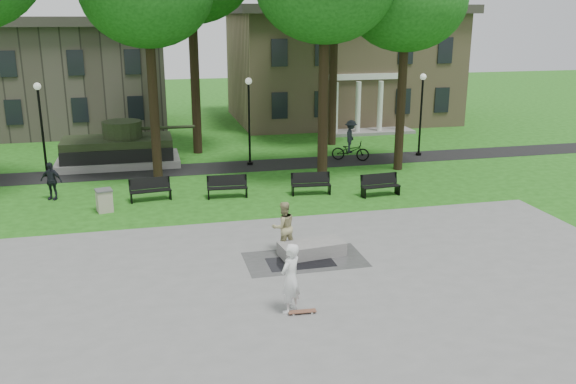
# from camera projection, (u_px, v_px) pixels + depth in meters

# --- Properties ---
(ground) EXTENTS (120.00, 120.00, 0.00)m
(ground) POSITION_uv_depth(u_px,v_px,m) (295.00, 245.00, 21.83)
(ground) COLOR #1E4F12
(ground) RESTS_ON ground
(plaza) EXTENTS (22.00, 16.00, 0.02)m
(plaza) POSITION_uv_depth(u_px,v_px,m) (338.00, 307.00, 17.16)
(plaza) COLOR gray
(plaza) RESTS_ON ground
(footpath) EXTENTS (44.00, 2.60, 0.01)m
(footpath) POSITION_uv_depth(u_px,v_px,m) (242.00, 166.00, 33.04)
(footpath) COLOR black
(footpath) RESTS_ON ground
(building_right) EXTENTS (17.00, 12.00, 8.60)m
(building_right) POSITION_uv_depth(u_px,v_px,m) (340.00, 63.00, 47.11)
(building_right) COLOR #9E8460
(building_right) RESTS_ON ground
(building_left) EXTENTS (15.00, 10.00, 7.20)m
(building_left) POSITION_uv_depth(u_px,v_px,m) (55.00, 78.00, 43.13)
(building_left) COLOR #4C443D
(building_left) RESTS_ON ground
(tree_3) EXTENTS (6.00, 6.00, 11.19)m
(tree_3) POSITION_uv_depth(u_px,v_px,m) (406.00, 0.00, 30.07)
(tree_3) COLOR black
(tree_3) RESTS_ON ground
(lamp_left) EXTENTS (0.36, 0.36, 4.73)m
(lamp_left) POSITION_uv_depth(u_px,v_px,m) (41.00, 122.00, 30.32)
(lamp_left) COLOR black
(lamp_left) RESTS_ON ground
(lamp_mid) EXTENTS (0.36, 0.36, 4.73)m
(lamp_mid) POSITION_uv_depth(u_px,v_px,m) (249.00, 114.00, 32.65)
(lamp_mid) COLOR black
(lamp_mid) RESTS_ON ground
(lamp_right) EXTENTS (0.36, 0.36, 4.73)m
(lamp_right) POSITION_uv_depth(u_px,v_px,m) (421.00, 108.00, 34.86)
(lamp_right) COLOR black
(lamp_right) RESTS_ON ground
(tank_monument) EXTENTS (7.45, 3.40, 2.40)m
(tank_monument) POSITION_uv_depth(u_px,v_px,m) (119.00, 149.00, 33.23)
(tank_monument) COLOR gray
(tank_monument) RESTS_ON ground
(puddle) EXTENTS (2.20, 1.20, 0.00)m
(puddle) POSITION_uv_depth(u_px,v_px,m) (301.00, 262.00, 20.21)
(puddle) COLOR black
(puddle) RESTS_ON plaza
(concrete_block) EXTENTS (2.31, 1.26, 0.45)m
(concrete_block) POSITION_uv_depth(u_px,v_px,m) (312.00, 249.00, 20.78)
(concrete_block) COLOR gray
(concrete_block) RESTS_ON plaza
(skateboard) EXTENTS (0.79, 0.24, 0.07)m
(skateboard) POSITION_uv_depth(u_px,v_px,m) (302.00, 312.00, 16.74)
(skateboard) COLOR brown
(skateboard) RESTS_ON plaza
(skateboarder) EXTENTS (0.87, 0.84, 2.00)m
(skateboarder) POSITION_uv_depth(u_px,v_px,m) (290.00, 278.00, 16.58)
(skateboarder) COLOR white
(skateboarder) RESTS_ON plaza
(friend_watching) EXTENTS (0.99, 0.84, 1.79)m
(friend_watching) POSITION_uv_depth(u_px,v_px,m) (283.00, 227.00, 20.91)
(friend_watching) COLOR tan
(friend_watching) RESTS_ON plaza
(pedestrian_walker) EXTENTS (1.08, 0.78, 1.70)m
(pedestrian_walker) POSITION_uv_depth(u_px,v_px,m) (51.00, 181.00, 26.95)
(pedestrian_walker) COLOR black
(pedestrian_walker) RESTS_ON ground
(cyclist) EXTENTS (2.22, 1.55, 2.29)m
(cyclist) POSITION_uv_depth(u_px,v_px,m) (351.00, 144.00, 34.20)
(cyclist) COLOR black
(cyclist) RESTS_ON ground
(park_bench_0) EXTENTS (1.84, 0.74, 1.00)m
(park_bench_0) POSITION_uv_depth(u_px,v_px,m) (150.00, 189.00, 26.91)
(park_bench_0) COLOR black
(park_bench_0) RESTS_ON ground
(park_bench_1) EXTENTS (1.82, 0.64, 1.00)m
(park_bench_1) POSITION_uv_depth(u_px,v_px,m) (227.00, 186.00, 27.36)
(park_bench_1) COLOR black
(park_bench_1) RESTS_ON ground
(park_bench_2) EXTENTS (1.84, 0.70, 1.00)m
(park_bench_2) POSITION_uv_depth(u_px,v_px,m) (311.00, 183.00, 27.83)
(park_bench_2) COLOR black
(park_bench_2) RESTS_ON ground
(park_bench_3) EXTENTS (1.83, 0.66, 1.00)m
(park_bench_3) POSITION_uv_depth(u_px,v_px,m) (380.00, 184.00, 27.62)
(park_bench_3) COLOR black
(park_bench_3) RESTS_ON ground
(trash_bin) EXTENTS (0.80, 0.80, 0.96)m
(trash_bin) POSITION_uv_depth(u_px,v_px,m) (104.00, 200.00, 25.37)
(trash_bin) COLOR #C1B49F
(trash_bin) RESTS_ON ground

